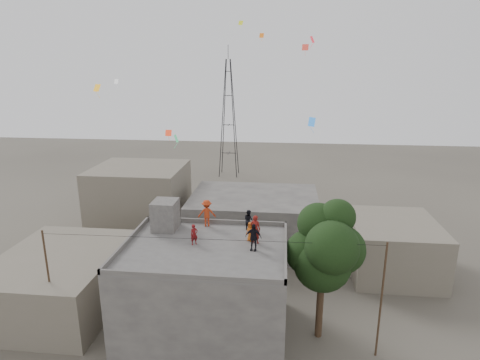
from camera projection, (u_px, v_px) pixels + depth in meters
The scene contains 18 objects.
ground at pixel (207, 333), 26.20m from camera, with size 140.00×140.00×0.00m, color #454139.
main_building at pixel (206, 291), 25.38m from camera, with size 10.00×8.00×6.10m.
parapet at pixel (205, 245), 24.51m from camera, with size 10.00×8.00×0.30m.
stair_head_box at pixel (165, 215), 27.11m from camera, with size 1.60×1.80×2.00m, color #4B4946.
neighbor_west at pixel (61, 280), 28.73m from camera, with size 8.00×10.00×4.00m, color #6A6354.
neighbor_north at pixel (254, 220), 38.72m from camera, with size 12.00×9.00×5.00m, color #4B4946.
neighbor_northwest at pixel (140, 200), 41.62m from camera, with size 9.00×8.00×7.00m, color #6A6354.
neighbor_east at pixel (392, 247), 33.71m from camera, with size 7.00×8.00×4.40m, color #6A6354.
tree at pixel (326, 249), 24.35m from camera, with size 4.90×4.60×9.10m.
utility_line at pixel (210, 291), 23.92m from camera, with size 20.12×0.62×7.40m.
transmission_tower at pixel (229, 119), 62.46m from camera, with size 2.97×2.97×20.01m.
person_red_adult at pixel (255, 229), 24.93m from camera, with size 0.67×0.44×1.84m, color maroon.
person_orange_child at pixel (250, 232), 25.30m from camera, with size 0.61×0.40×1.25m, color #BE5415.
person_dark_child at pixel (249, 220), 27.02m from camera, with size 0.69×0.54×1.41m, color black.
person_dark_adult at pixel (253, 237), 23.94m from camera, with size 0.99×0.41×1.68m, color black.
person_orange_adult at pixel (207, 213), 27.61m from camera, with size 1.22×0.70×1.89m, color #B23314.
person_red_child at pixel (194, 235), 24.77m from camera, with size 0.48×0.31×1.31m, color maroon.
kites at pixel (221, 72), 28.89m from camera, with size 15.96×15.11×11.63m.
Camera 1 is at (4.61, -22.16, 16.69)m, focal length 30.00 mm.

